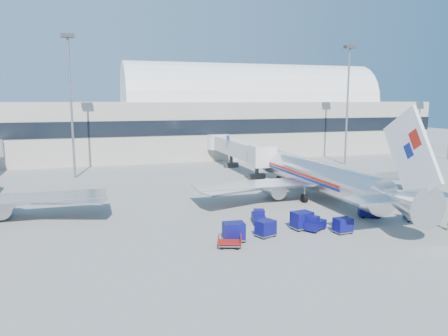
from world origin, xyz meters
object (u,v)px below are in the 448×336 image
object	(u,v)px
mast_east	(348,88)
cart_train_c	(234,231)
tug_left	(258,217)
airliner_main	(320,177)
barrier_mid	(407,194)
tug_right	(369,211)
barrier_far	(428,193)
cart_solo_near	(343,225)
barrier_near	(385,196)
cart_solo_far	(414,212)
cart_open_red	(230,243)
tug_lead	(315,224)
jetbridge_near	(235,148)
cart_train_b	(266,228)
cart_train_a	(302,220)
mast_west	(70,85)

from	to	relation	value
mast_east	cart_train_c	distance (m)	53.88
tug_left	airliner_main	bearing A→B (deg)	-41.76
barrier_mid	tug_right	xyz separation A→B (m)	(-10.45, -6.59, 0.23)
barrier_far	cart_solo_near	bearing A→B (deg)	-151.18
barrier_near	cart_solo_far	xyz separation A→B (m)	(-3.48, -9.17, 0.44)
barrier_far	cart_open_red	size ratio (longest dim) A/B	1.28
tug_lead	tug_left	world-z (taller)	tug_left
barrier_mid	airliner_main	bearing A→B (deg)	167.50
barrier_far	cart_solo_far	world-z (taller)	cart_solo_far
barrier_near	barrier_mid	xyz separation A→B (m)	(3.30, 0.00, 0.00)
cart_solo_far	airliner_main	bearing A→B (deg)	131.34
jetbridge_near	mast_east	xyz separation A→B (m)	(22.40, -0.81, 10.86)
barrier_mid	tug_lead	world-z (taller)	tug_lead
cart_solo_near	cart_open_red	bearing A→B (deg)	177.81
barrier_mid	cart_train_b	size ratio (longest dim) A/B	1.42
mast_east	barrier_near	distance (m)	33.67
airliner_main	tug_right	distance (m)	9.40
airliner_main	barrier_far	size ratio (longest dim) A/B	12.42
tug_right	cart_train_a	size ratio (longest dim) A/B	1.15
mast_west	barrier_mid	distance (m)	51.92
barrier_far	cart_solo_near	distance (m)	22.32
cart_train_b	cart_solo_near	size ratio (longest dim) A/B	1.18
tug_lead	mast_east	bearing A→B (deg)	22.20
jetbridge_near	barrier_near	world-z (taller)	jetbridge_near
jetbridge_near	mast_west	xyz separation A→B (m)	(-27.60, -0.81, 10.86)
tug_right	tug_left	xyz separation A→B (m)	(-12.21, 1.31, 0.03)
barrier_near	tug_right	size ratio (longest dim) A/B	1.17
tug_right	cart_train_c	bearing A→B (deg)	-144.86
mast_west	cart_train_b	world-z (taller)	mast_west
barrier_mid	cart_open_red	size ratio (longest dim) A/B	1.28
tug_right	jetbridge_near	bearing A→B (deg)	118.64
airliner_main	cart_train_b	bearing A→B (deg)	-135.67
tug_lead	tug_left	distance (m)	5.82
barrier_far	tug_right	distance (m)	15.25
tug_lead	cart_train_a	bearing A→B (deg)	110.44
cart_solo_near	cart_solo_far	size ratio (longest dim) A/B	0.79
jetbridge_near	cart_solo_near	bearing A→B (deg)	-93.69
tug_right	cart_train_b	world-z (taller)	cart_train_b
mast_east	cart_open_red	xyz separation A→B (m)	(-36.43, -39.49, -14.41)
airliner_main	cart_train_c	size ratio (longest dim) A/B	17.83
mast_east	tug_left	distance (m)	47.84
airliner_main	cart_train_b	xyz separation A→B (m)	(-12.36, -12.08, -2.10)
jetbridge_near	tug_left	world-z (taller)	jetbridge_near
cart_train_b	cart_open_red	xyz separation A→B (m)	(-4.07, -1.91, -0.44)
mast_east	barrier_far	bearing A→B (deg)	-100.92
barrier_far	cart_train_a	xyz separation A→B (m)	(-22.68, -8.46, 0.49)
mast_west	tug_right	bearing A→B (deg)	-48.27
tug_lead	tug_right	xyz separation A→B (m)	(7.93, 2.64, -0.02)
mast_west	cart_solo_far	bearing A→B (deg)	-47.12
mast_west	cart_train_a	xyz separation A→B (m)	(21.92, -36.46, -13.86)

